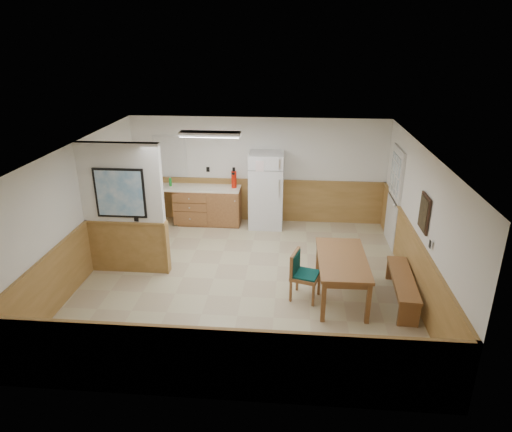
# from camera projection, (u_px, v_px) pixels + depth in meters

# --- Properties ---
(ground) EXTENTS (6.00, 6.00, 0.00)m
(ground) POSITION_uv_depth(u_px,v_px,m) (245.00, 280.00, 8.46)
(ground) COLOR #BCAF87
(ground) RESTS_ON ground
(ceiling) EXTENTS (6.00, 6.00, 0.02)m
(ceiling) POSITION_uv_depth(u_px,v_px,m) (244.00, 147.00, 7.54)
(ceiling) COLOR silver
(ceiling) RESTS_ON back_wall
(back_wall) EXTENTS (6.00, 0.02, 2.50)m
(back_wall) POSITION_uv_depth(u_px,v_px,m) (258.00, 170.00, 10.78)
(back_wall) COLOR white
(back_wall) RESTS_ON ground
(right_wall) EXTENTS (0.02, 6.00, 2.50)m
(right_wall) POSITION_uv_depth(u_px,v_px,m) (419.00, 223.00, 7.77)
(right_wall) COLOR white
(right_wall) RESTS_ON ground
(left_wall) EXTENTS (0.02, 6.00, 2.50)m
(left_wall) POSITION_uv_depth(u_px,v_px,m) (80.00, 212.00, 8.24)
(left_wall) COLOR white
(left_wall) RESTS_ON ground
(wainscot_back) EXTENTS (6.00, 0.04, 1.00)m
(wainscot_back) POSITION_uv_depth(u_px,v_px,m) (258.00, 201.00, 11.04)
(wainscot_back) COLOR #A87C43
(wainscot_back) RESTS_ON ground
(wainscot_right) EXTENTS (0.04, 6.00, 1.00)m
(wainscot_right) POSITION_uv_depth(u_px,v_px,m) (412.00, 262.00, 8.05)
(wainscot_right) COLOR #A87C43
(wainscot_right) RESTS_ON ground
(wainscot_left) EXTENTS (0.04, 6.00, 1.00)m
(wainscot_left) POSITION_uv_depth(u_px,v_px,m) (86.00, 250.00, 8.51)
(wainscot_left) COLOR #A87C43
(wainscot_left) RESTS_ON ground
(partition_wall) EXTENTS (1.50, 0.20, 2.50)m
(partition_wall) POSITION_uv_depth(u_px,v_px,m) (124.00, 211.00, 8.37)
(partition_wall) COLOR white
(partition_wall) RESTS_ON ground
(kitchen_counter) EXTENTS (2.20, 0.61, 1.00)m
(kitchen_counter) POSITION_uv_depth(u_px,v_px,m) (207.00, 205.00, 10.87)
(kitchen_counter) COLOR #946234
(kitchen_counter) RESTS_ON ground
(exterior_door) EXTENTS (0.07, 1.02, 2.15)m
(exterior_door) POSITION_uv_depth(u_px,v_px,m) (394.00, 197.00, 9.60)
(exterior_door) COLOR silver
(exterior_door) RESTS_ON ground
(kitchen_window) EXTENTS (0.80, 0.04, 1.00)m
(kitchen_window) POSITION_uv_depth(u_px,v_px,m) (170.00, 156.00, 10.81)
(kitchen_window) COLOR silver
(kitchen_window) RESTS_ON back_wall
(wall_painting) EXTENTS (0.04, 0.50, 0.60)m
(wall_painting) POSITION_uv_depth(u_px,v_px,m) (424.00, 213.00, 7.38)
(wall_painting) COLOR #311E13
(wall_painting) RESTS_ON right_wall
(fluorescent_fixture) EXTENTS (1.20, 0.30, 0.09)m
(fluorescent_fixture) POSITION_uv_depth(u_px,v_px,m) (210.00, 134.00, 8.83)
(fluorescent_fixture) COLOR silver
(fluorescent_fixture) RESTS_ON ceiling
(refrigerator) EXTENTS (0.79, 0.72, 1.77)m
(refrigerator) POSITION_uv_depth(u_px,v_px,m) (266.00, 190.00, 10.55)
(refrigerator) COLOR silver
(refrigerator) RESTS_ON ground
(dining_table) EXTENTS (0.83, 1.64, 0.75)m
(dining_table) POSITION_uv_depth(u_px,v_px,m) (342.00, 263.00, 7.69)
(dining_table) COLOR #915D35
(dining_table) RESTS_ON ground
(dining_bench) EXTENTS (0.44, 1.60, 0.45)m
(dining_bench) POSITION_uv_depth(u_px,v_px,m) (403.00, 283.00, 7.68)
(dining_bench) COLOR #915D35
(dining_bench) RESTS_ON ground
(dining_chair) EXTENTS (0.72, 0.58, 0.85)m
(dining_chair) POSITION_uv_depth(u_px,v_px,m) (301.00, 271.00, 7.74)
(dining_chair) COLOR #915D35
(dining_chair) RESTS_ON ground
(fire_extinguisher) EXTENTS (0.13, 0.13, 0.49)m
(fire_extinguisher) POSITION_uv_depth(u_px,v_px,m) (234.00, 179.00, 10.60)
(fire_extinguisher) COLOR red
(fire_extinguisher) RESTS_ON kitchen_counter
(soap_bottle) EXTENTS (0.07, 0.07, 0.20)m
(soap_bottle) POSITION_uv_depth(u_px,v_px,m) (170.00, 182.00, 10.77)
(soap_bottle) COLOR #198D29
(soap_bottle) RESTS_ON kitchen_counter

